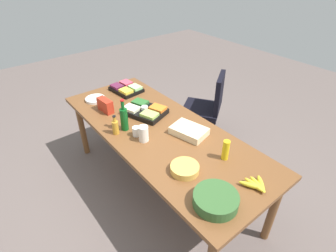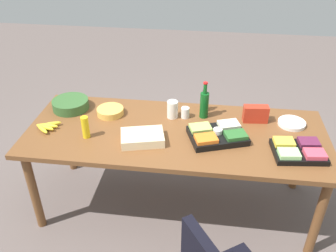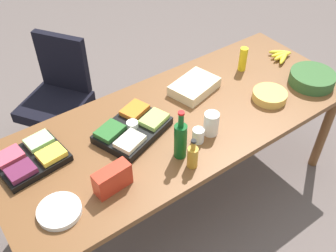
{
  "view_description": "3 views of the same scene",
  "coord_description": "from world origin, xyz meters",
  "px_view_note": "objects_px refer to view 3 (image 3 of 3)",
  "views": [
    {
      "loc": [
        -1.68,
        1.23,
        2.24
      ],
      "look_at": [
        -0.07,
        -0.06,
        0.84
      ],
      "focal_mm": 28.16,
      "sensor_mm": 36.0,
      "label": 1
    },
    {
      "loc": [
        0.25,
        -2.38,
        2.38
      ],
      "look_at": [
        -0.05,
        -0.08,
        0.89
      ],
      "focal_mm": 38.67,
      "sensor_mm": 36.0,
      "label": 2
    },
    {
      "loc": [
        1.15,
        1.44,
        2.4
      ],
      "look_at": [
        0.14,
        0.05,
        0.84
      ],
      "focal_mm": 41.46,
      "sensor_mm": 36.0,
      "label": 3
    }
  ],
  "objects_px": {
    "conference_table": "(181,126)",
    "fruit_platter": "(31,158)",
    "mayo_jar": "(211,124)",
    "salad_bowl": "(312,78)",
    "sheet_cake": "(194,87)",
    "office_chair": "(60,107)",
    "veggie_tray": "(133,129)",
    "dressing_bottle": "(193,156)",
    "banana_bunch": "(282,55)",
    "chip_bowl": "(270,95)",
    "paper_cup": "(198,135)",
    "chip_bag_red": "(112,179)",
    "mustard_bottle": "(243,59)",
    "wine_bottle": "(180,140)",
    "paper_plate_stack": "(59,211)"
  },
  "relations": [
    {
      "from": "mayo_jar",
      "to": "wine_bottle",
      "type": "bearing_deg",
      "value": 8.79
    },
    {
      "from": "mayo_jar",
      "to": "veggie_tray",
      "type": "relative_size",
      "value": 0.3
    },
    {
      "from": "sheet_cake",
      "to": "chip_bowl",
      "type": "xyz_separation_m",
      "value": [
        -0.35,
        0.36,
        -0.01
      ]
    },
    {
      "from": "paper_cup",
      "to": "sheet_cake",
      "type": "distance_m",
      "value": 0.49
    },
    {
      "from": "conference_table",
      "to": "chip_bag_red",
      "type": "xyz_separation_m",
      "value": [
        0.63,
        0.24,
        0.15
      ]
    },
    {
      "from": "chip_bag_red",
      "to": "office_chair",
      "type": "bearing_deg",
      "value": -98.6
    },
    {
      "from": "fruit_platter",
      "to": "chip_bowl",
      "type": "bearing_deg",
      "value": 165.92
    },
    {
      "from": "office_chair",
      "to": "paper_plate_stack",
      "type": "distance_m",
      "value": 1.48
    },
    {
      "from": "mustard_bottle",
      "to": "paper_plate_stack",
      "type": "height_order",
      "value": "mustard_bottle"
    },
    {
      "from": "dressing_bottle",
      "to": "chip_bowl",
      "type": "height_order",
      "value": "dressing_bottle"
    },
    {
      "from": "paper_cup",
      "to": "banana_bunch",
      "type": "xyz_separation_m",
      "value": [
        -1.08,
        -0.33,
        -0.02
      ]
    },
    {
      "from": "dressing_bottle",
      "to": "chip_bag_red",
      "type": "bearing_deg",
      "value": -15.43
    },
    {
      "from": "paper_plate_stack",
      "to": "wine_bottle",
      "type": "distance_m",
      "value": 0.73
    },
    {
      "from": "veggie_tray",
      "to": "chip_bowl",
      "type": "bearing_deg",
      "value": 164.71
    },
    {
      "from": "chip_bowl",
      "to": "chip_bag_red",
      "type": "distance_m",
      "value": 1.22
    },
    {
      "from": "sheet_cake",
      "to": "banana_bunch",
      "type": "height_order",
      "value": "sheet_cake"
    },
    {
      "from": "dressing_bottle",
      "to": "chip_bag_red",
      "type": "height_order",
      "value": "dressing_bottle"
    },
    {
      "from": "paper_plate_stack",
      "to": "chip_bag_red",
      "type": "xyz_separation_m",
      "value": [
        -0.29,
        0.02,
        0.06
      ]
    },
    {
      "from": "office_chair",
      "to": "veggie_tray",
      "type": "height_order",
      "value": "office_chair"
    },
    {
      "from": "paper_cup",
      "to": "chip_bowl",
      "type": "distance_m",
      "value": 0.64
    },
    {
      "from": "veggie_tray",
      "to": "salad_bowl",
      "type": "height_order",
      "value": "veggie_tray"
    },
    {
      "from": "mustard_bottle",
      "to": "wine_bottle",
      "type": "height_order",
      "value": "wine_bottle"
    },
    {
      "from": "office_chair",
      "to": "chip_bowl",
      "type": "bearing_deg",
      "value": 128.15
    },
    {
      "from": "mayo_jar",
      "to": "veggie_tray",
      "type": "xyz_separation_m",
      "value": [
        0.38,
        -0.27,
        -0.04
      ]
    },
    {
      "from": "paper_cup",
      "to": "mayo_jar",
      "type": "bearing_deg",
      "value": -174.21
    },
    {
      "from": "office_chair",
      "to": "sheet_cake",
      "type": "height_order",
      "value": "office_chair"
    },
    {
      "from": "fruit_platter",
      "to": "banana_bunch",
      "type": "distance_m",
      "value": 1.94
    },
    {
      "from": "conference_table",
      "to": "fruit_platter",
      "type": "height_order",
      "value": "fruit_platter"
    },
    {
      "from": "mayo_jar",
      "to": "paper_plate_stack",
      "type": "xyz_separation_m",
      "value": [
        0.98,
        0.01,
        -0.06
      ]
    },
    {
      "from": "wine_bottle",
      "to": "fruit_platter",
      "type": "xyz_separation_m",
      "value": [
        0.7,
        -0.44,
        -0.09
      ]
    },
    {
      "from": "office_chair",
      "to": "dressing_bottle",
      "type": "distance_m",
      "value": 1.56
    },
    {
      "from": "conference_table",
      "to": "dressing_bottle",
      "type": "bearing_deg",
      "value": 60.87
    },
    {
      "from": "fruit_platter",
      "to": "banana_bunch",
      "type": "height_order",
      "value": "fruit_platter"
    },
    {
      "from": "paper_cup",
      "to": "dressing_bottle",
      "type": "bearing_deg",
      "value": 41.77
    },
    {
      "from": "office_chair",
      "to": "banana_bunch",
      "type": "bearing_deg",
      "value": 145.68
    },
    {
      "from": "salad_bowl",
      "to": "dressing_bottle",
      "type": "distance_m",
      "value": 1.16
    },
    {
      "from": "chip_bowl",
      "to": "office_chair",
      "type": "bearing_deg",
      "value": -51.85
    },
    {
      "from": "veggie_tray",
      "to": "conference_table",
      "type": "bearing_deg",
      "value": 170.09
    },
    {
      "from": "paper_plate_stack",
      "to": "sheet_cake",
      "type": "relative_size",
      "value": 0.69
    },
    {
      "from": "conference_table",
      "to": "sheet_cake",
      "type": "height_order",
      "value": "sheet_cake"
    },
    {
      "from": "salad_bowl",
      "to": "dressing_bottle",
      "type": "bearing_deg",
      "value": 5.75
    },
    {
      "from": "office_chair",
      "to": "chip_bag_red",
      "type": "distance_m",
      "value": 1.44
    },
    {
      "from": "mayo_jar",
      "to": "banana_bunch",
      "type": "relative_size",
      "value": 0.74
    },
    {
      "from": "chip_bowl",
      "to": "salad_bowl",
      "type": "bearing_deg",
      "value": 172.44
    },
    {
      "from": "conference_table",
      "to": "mustard_bottle",
      "type": "xyz_separation_m",
      "value": [
        -0.68,
        -0.17,
        0.17
      ]
    },
    {
      "from": "mustard_bottle",
      "to": "banana_bunch",
      "type": "distance_m",
      "value": 0.36
    },
    {
      "from": "mayo_jar",
      "to": "salad_bowl",
      "type": "bearing_deg",
      "value": 178.33
    },
    {
      "from": "conference_table",
      "to": "paper_cup",
      "type": "xyz_separation_m",
      "value": [
        0.05,
        0.23,
        0.12
      ]
    },
    {
      "from": "conference_table",
      "to": "paper_plate_stack",
      "type": "xyz_separation_m",
      "value": [
        0.92,
        0.22,
        0.09
      ]
    },
    {
      "from": "chip_bag_red",
      "to": "banana_bunch",
      "type": "height_order",
      "value": "chip_bag_red"
    }
  ]
}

